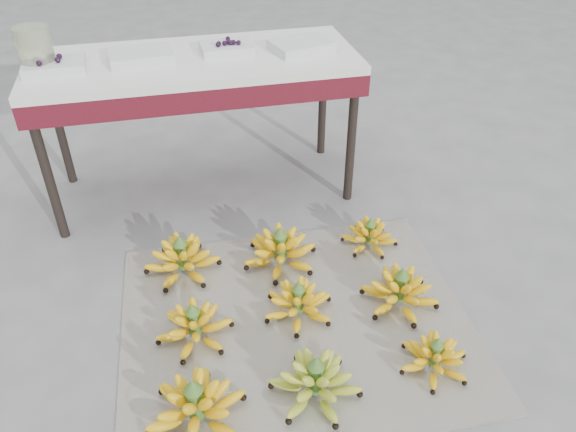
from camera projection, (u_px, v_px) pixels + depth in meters
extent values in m
plane|color=slate|center=(277.00, 316.00, 2.08)|extent=(60.00, 60.00, 0.00)
cube|color=beige|center=(296.00, 322.00, 2.05)|extent=(1.29, 1.10, 0.01)
ellipsoid|color=yellow|center=(196.00, 410.00, 1.69)|extent=(0.31, 0.31, 0.09)
ellipsoid|color=yellow|center=(195.00, 402.00, 1.66)|extent=(0.22, 0.22, 0.07)
ellipsoid|color=yellow|center=(194.00, 394.00, 1.64)|extent=(0.14, 0.14, 0.06)
cylinder|color=#416A27|center=(195.00, 402.00, 1.66)|extent=(0.05, 0.05, 0.12)
cone|color=#416A27|center=(193.00, 385.00, 1.62)|extent=(0.06, 0.06, 0.05)
ellipsoid|color=#7CA935|center=(315.00, 385.00, 1.76)|extent=(0.37, 0.37, 0.09)
ellipsoid|color=#7CA935|center=(316.00, 378.00, 1.74)|extent=(0.26, 0.26, 0.06)
ellipsoid|color=#7CA935|center=(316.00, 370.00, 1.72)|extent=(0.17, 0.17, 0.05)
cylinder|color=#416A27|center=(316.00, 378.00, 1.74)|extent=(0.05, 0.05, 0.12)
cone|color=#416A27|center=(316.00, 362.00, 1.70)|extent=(0.06, 0.06, 0.04)
ellipsoid|color=yellow|center=(434.00, 360.00, 1.86)|extent=(0.26, 0.26, 0.07)
ellipsoid|color=yellow|center=(435.00, 354.00, 1.84)|extent=(0.18, 0.18, 0.05)
ellipsoid|color=yellow|center=(437.00, 348.00, 1.82)|extent=(0.12, 0.12, 0.04)
cylinder|color=#416A27|center=(435.00, 354.00, 1.84)|extent=(0.04, 0.04, 0.10)
cone|color=#416A27|center=(438.00, 342.00, 1.80)|extent=(0.04, 0.04, 0.03)
ellipsoid|color=yellow|center=(195.00, 329.00, 1.96)|extent=(0.27, 0.27, 0.08)
ellipsoid|color=yellow|center=(194.00, 322.00, 1.94)|extent=(0.19, 0.19, 0.06)
ellipsoid|color=yellow|center=(193.00, 316.00, 1.92)|extent=(0.12, 0.12, 0.05)
cylinder|color=#416A27|center=(194.00, 322.00, 1.94)|extent=(0.04, 0.04, 0.11)
cone|color=#416A27|center=(192.00, 308.00, 1.90)|extent=(0.05, 0.05, 0.04)
ellipsoid|color=yellow|center=(298.00, 306.00, 2.05)|extent=(0.31, 0.31, 0.08)
ellipsoid|color=yellow|center=(299.00, 299.00, 2.03)|extent=(0.22, 0.22, 0.06)
ellipsoid|color=yellow|center=(299.00, 293.00, 2.02)|extent=(0.14, 0.14, 0.05)
cylinder|color=#416A27|center=(299.00, 299.00, 2.03)|extent=(0.04, 0.04, 0.11)
cone|color=#416A27|center=(299.00, 285.00, 2.00)|extent=(0.05, 0.05, 0.04)
ellipsoid|color=yellow|center=(399.00, 295.00, 2.10)|extent=(0.35, 0.35, 0.08)
ellipsoid|color=yellow|center=(401.00, 287.00, 2.08)|extent=(0.24, 0.24, 0.06)
ellipsoid|color=yellow|center=(402.00, 280.00, 2.06)|extent=(0.16, 0.16, 0.05)
cylinder|color=#416A27|center=(401.00, 287.00, 2.08)|extent=(0.05, 0.05, 0.12)
cone|color=#416A27|center=(403.00, 272.00, 2.03)|extent=(0.05, 0.05, 0.04)
ellipsoid|color=yellow|center=(183.00, 263.00, 2.24)|extent=(0.39, 0.39, 0.09)
ellipsoid|color=yellow|center=(182.00, 255.00, 2.22)|extent=(0.27, 0.27, 0.07)
ellipsoid|color=yellow|center=(181.00, 248.00, 2.20)|extent=(0.18, 0.18, 0.05)
cylinder|color=#416A27|center=(182.00, 255.00, 2.22)|extent=(0.05, 0.05, 0.12)
cone|color=#416A27|center=(179.00, 240.00, 2.18)|extent=(0.06, 0.06, 0.04)
ellipsoid|color=yellow|center=(280.00, 254.00, 2.29)|extent=(0.34, 0.34, 0.09)
ellipsoid|color=yellow|center=(280.00, 247.00, 2.26)|extent=(0.24, 0.24, 0.07)
ellipsoid|color=yellow|center=(280.00, 239.00, 2.24)|extent=(0.16, 0.16, 0.06)
cylinder|color=#416A27|center=(280.00, 247.00, 2.26)|extent=(0.05, 0.05, 0.12)
cone|color=#416A27|center=(280.00, 231.00, 2.22)|extent=(0.06, 0.06, 0.04)
ellipsoid|color=yellow|center=(369.00, 238.00, 2.39)|extent=(0.30, 0.30, 0.07)
ellipsoid|color=yellow|center=(370.00, 233.00, 2.37)|extent=(0.21, 0.21, 0.05)
ellipsoid|color=yellow|center=(370.00, 227.00, 2.35)|extent=(0.14, 0.14, 0.04)
cylinder|color=#416A27|center=(370.00, 233.00, 2.37)|extent=(0.04, 0.04, 0.09)
cone|color=#416A27|center=(371.00, 221.00, 2.33)|extent=(0.04, 0.04, 0.03)
cylinder|color=black|center=(48.00, 174.00, 2.28)|extent=(0.04, 0.04, 0.63)
cylinder|color=black|center=(351.00, 140.00, 2.53)|extent=(0.04, 0.04, 0.63)
cylinder|color=black|center=(58.00, 124.00, 2.65)|extent=(0.04, 0.04, 0.63)
cylinder|color=black|center=(323.00, 98.00, 2.89)|extent=(0.04, 0.04, 0.63)
cube|color=#5C111C|center=(196.00, 76.00, 2.43)|extent=(1.39, 0.56, 0.09)
cube|color=silver|center=(194.00, 61.00, 2.39)|extent=(1.39, 0.56, 0.04)
cube|color=silver|center=(54.00, 66.00, 2.25)|extent=(0.25, 0.18, 0.04)
sphere|color=black|center=(44.00, 55.00, 2.26)|extent=(0.02, 0.02, 0.02)
sphere|color=black|center=(42.00, 61.00, 2.21)|extent=(0.02, 0.02, 0.02)
sphere|color=black|center=(47.00, 59.00, 2.22)|extent=(0.02, 0.02, 0.02)
sphere|color=black|center=(36.00, 58.00, 2.23)|extent=(0.02, 0.02, 0.02)
sphere|color=black|center=(39.00, 63.00, 2.18)|extent=(0.02, 0.02, 0.02)
sphere|color=black|center=(59.00, 56.00, 2.25)|extent=(0.02, 0.02, 0.02)
sphere|color=black|center=(58.00, 60.00, 2.21)|extent=(0.02, 0.02, 0.02)
cube|color=silver|center=(141.00, 56.00, 2.33)|extent=(0.27, 0.21, 0.04)
cube|color=silver|center=(227.00, 48.00, 2.42)|extent=(0.23, 0.17, 0.04)
sphere|color=black|center=(228.00, 39.00, 2.43)|extent=(0.02, 0.02, 0.02)
sphere|color=black|center=(230.00, 43.00, 2.39)|extent=(0.02, 0.02, 0.02)
sphere|color=black|center=(239.00, 43.00, 2.39)|extent=(0.02, 0.02, 0.02)
sphere|color=black|center=(218.00, 44.00, 2.37)|extent=(0.02, 0.02, 0.02)
sphere|color=black|center=(224.00, 43.00, 2.39)|extent=(0.02, 0.02, 0.02)
sphere|color=black|center=(234.00, 42.00, 2.40)|extent=(0.02, 0.02, 0.02)
sphere|color=black|center=(231.00, 43.00, 2.39)|extent=(0.02, 0.02, 0.02)
sphere|color=black|center=(219.00, 44.00, 2.38)|extent=(0.02, 0.02, 0.02)
sphere|color=black|center=(229.00, 42.00, 2.40)|extent=(0.02, 0.02, 0.02)
cube|color=silver|center=(301.00, 46.00, 2.44)|extent=(0.29, 0.24, 0.04)
cylinder|color=beige|center=(35.00, 49.00, 2.21)|extent=(0.15, 0.15, 0.17)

